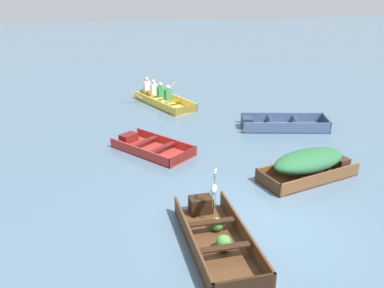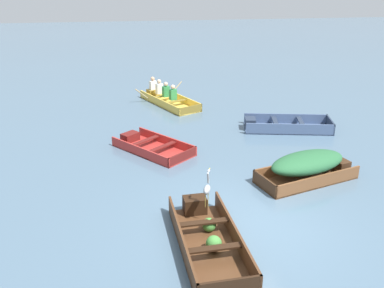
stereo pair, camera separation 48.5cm
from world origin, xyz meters
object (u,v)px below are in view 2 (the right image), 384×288
skiff_slate_blue_far_moored (283,126)px  rowboat_yellow_with_crew (166,98)px  dinghy_dark_varnish_foreground (207,237)px  skiff_wooden_brown_near_moored (308,165)px  skiff_red_mid_moored (151,147)px  heron_on_dinghy (207,188)px

skiff_slate_blue_far_moored → rowboat_yellow_with_crew: (-3.78, 3.80, 0.09)m
dinghy_dark_varnish_foreground → rowboat_yellow_with_crew: size_ratio=0.93×
dinghy_dark_varnish_foreground → skiff_wooden_brown_near_moored: skiff_wooden_brown_near_moored is taller
dinghy_dark_varnish_foreground → skiff_red_mid_moored: 5.19m
dinghy_dark_varnish_foreground → skiff_red_mid_moored: size_ratio=1.14×
skiff_slate_blue_far_moored → rowboat_yellow_with_crew: 5.36m
heron_on_dinghy → rowboat_yellow_with_crew: bearing=90.3°
skiff_wooden_brown_near_moored → rowboat_yellow_with_crew: (-3.08, 7.65, -0.22)m
skiff_wooden_brown_near_moored → heron_on_dinghy: size_ratio=3.45×
skiff_slate_blue_far_moored → rowboat_yellow_with_crew: size_ratio=0.95×
dinghy_dark_varnish_foreground → skiff_slate_blue_far_moored: (3.84, 6.26, -0.02)m
heron_on_dinghy → skiff_slate_blue_far_moored: bearing=56.0°
dinghy_dark_varnish_foreground → skiff_red_mid_moored: dinghy_dark_varnish_foreground is taller
skiff_wooden_brown_near_moored → rowboat_yellow_with_crew: rowboat_yellow_with_crew is taller
skiff_red_mid_moored → rowboat_yellow_with_crew: 5.04m
heron_on_dinghy → skiff_wooden_brown_near_moored: bearing=29.0°
rowboat_yellow_with_crew → heron_on_dinghy: heron_on_dinghy is taller
skiff_slate_blue_far_moored → heron_on_dinghy: (-3.73, -5.52, 0.75)m
dinghy_dark_varnish_foreground → heron_on_dinghy: bearing=81.3°
dinghy_dark_varnish_foreground → skiff_red_mid_moored: (-0.89, 5.11, -0.05)m
skiff_red_mid_moored → heron_on_dinghy: bearing=-77.1°
rowboat_yellow_with_crew → heron_on_dinghy: size_ratio=3.97×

